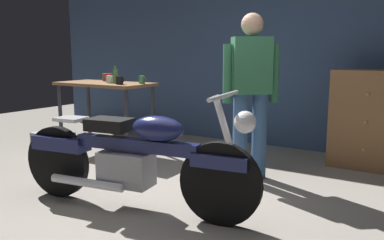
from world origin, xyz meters
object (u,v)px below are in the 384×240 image
at_px(mug_white_ceramic, 110,79).
at_px(mug_brown_stoneware, 105,77).
at_px(person_standing, 251,89).
at_px(storage_bin, 54,146).
at_px(motorcycle, 133,157).
at_px(mug_red_diner, 109,78).
at_px(mug_green_speckled, 142,80).
at_px(mug_black_matte, 120,80).
at_px(wooden_dresser, 369,119).
at_px(bottle, 115,76).

relative_size(mug_white_ceramic, mug_brown_stoneware, 1.05).
bearing_deg(person_standing, storage_bin, -23.50).
bearing_deg(motorcycle, mug_red_diner, 129.40).
height_order(mug_green_speckled, mug_white_ceramic, mug_green_speckled).
distance_m(mug_red_diner, mug_black_matte, 0.52).
relative_size(person_standing, mug_green_speckled, 15.40).
height_order(mug_white_ceramic, mug_brown_stoneware, mug_brown_stoneware).
xyz_separation_m(motorcycle, wooden_dresser, (1.42, 2.38, 0.10)).
xyz_separation_m(person_standing, wooden_dresser, (0.96, 1.09, -0.38)).
bearing_deg(bottle, mug_green_speckled, 29.36).
distance_m(mug_green_speckled, mug_brown_stoneware, 0.73).
distance_m(person_standing, wooden_dresser, 1.50).
distance_m(wooden_dresser, bottle, 3.06).
bearing_deg(storage_bin, mug_black_matte, 48.25).
relative_size(motorcycle, person_standing, 1.30).
height_order(motorcycle, wooden_dresser, wooden_dresser).
bearing_deg(wooden_dresser, motorcycle, -120.88).
bearing_deg(mug_white_ceramic, wooden_dresser, 17.86).
relative_size(storage_bin, mug_white_ceramic, 3.72).
xyz_separation_m(mug_green_speckled, mug_black_matte, (-0.16, -0.24, 0.00)).
bearing_deg(storage_bin, motorcycle, -20.39).
height_order(storage_bin, mug_red_diner, mug_red_diner).
xyz_separation_m(person_standing, mug_red_diner, (-2.20, 0.28, 0.03)).
xyz_separation_m(motorcycle, mug_brown_stoneware, (-1.87, 1.63, 0.50)).
relative_size(mug_brown_stoneware, bottle, 0.47).
xyz_separation_m(mug_green_speckled, mug_white_ceramic, (-0.44, -0.12, -0.00)).
bearing_deg(mug_white_ceramic, mug_red_diner, 135.11).
height_order(mug_brown_stoneware, mug_black_matte, mug_brown_stoneware).
bearing_deg(motorcycle, mug_white_ceramic, 129.69).
bearing_deg(wooden_dresser, mug_black_matte, -158.25).
relative_size(mug_red_diner, mug_brown_stoneware, 1.10).
relative_size(wooden_dresser, bottle, 4.56).
distance_m(mug_brown_stoneware, bottle, 0.51).
xyz_separation_m(storage_bin, mug_red_diner, (0.10, 0.89, 0.79)).
distance_m(motorcycle, mug_green_speckled, 1.97).
bearing_deg(mug_brown_stoneware, mug_white_ceramic, -37.34).
bearing_deg(mug_red_diner, storage_bin, -96.53).
relative_size(person_standing, bottle, 6.93).
distance_m(mug_white_ceramic, bottle, 0.16).
distance_m(wooden_dresser, mug_red_diner, 3.29).
xyz_separation_m(motorcycle, mug_white_ceramic, (-1.58, 1.41, 0.50)).
bearing_deg(wooden_dresser, mug_green_speckled, -161.68).
height_order(mug_brown_stoneware, bottle, bottle).
height_order(motorcycle, storage_bin, motorcycle).
xyz_separation_m(wooden_dresser, mug_green_speckled, (-2.56, -0.85, 0.40)).
xyz_separation_m(wooden_dresser, mug_red_diner, (-3.16, -0.81, 0.41)).
bearing_deg(person_standing, mug_brown_stoneware, -46.60).
bearing_deg(motorcycle, mug_green_speckled, 118.13).
distance_m(mug_black_matte, bottle, 0.16).
height_order(motorcycle, mug_brown_stoneware, mug_brown_stoneware).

